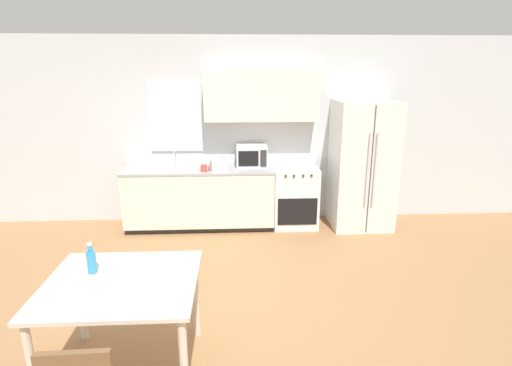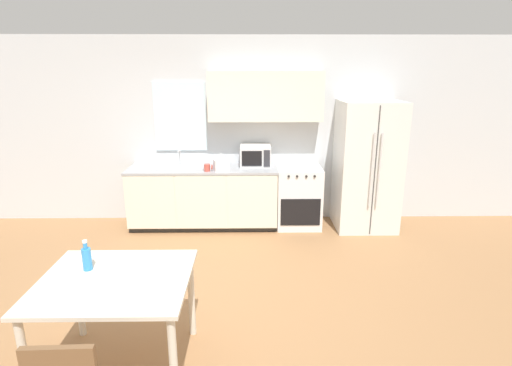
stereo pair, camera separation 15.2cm
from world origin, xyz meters
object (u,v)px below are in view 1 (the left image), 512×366
(dining_table, at_px, (122,294))
(drink_bottle, at_px, (91,261))
(refrigerator, at_px, (362,165))
(coffee_mug, at_px, (204,168))
(microwave, at_px, (252,156))
(oven_range, at_px, (295,196))

(dining_table, bearing_deg, drink_bottle, 150.22)
(refrigerator, xyz_separation_m, drink_bottle, (-2.89, -2.74, -0.04))
(coffee_mug, bearing_deg, microwave, 25.37)
(refrigerator, bearing_deg, microwave, 174.64)
(drink_bottle, bearing_deg, coffee_mug, 75.88)
(coffee_mug, xyz_separation_m, dining_table, (-0.40, -2.72, -0.26))
(oven_range, distance_m, refrigerator, 1.07)
(oven_range, xyz_separation_m, refrigerator, (0.96, -0.06, 0.47))
(microwave, bearing_deg, oven_range, -8.01)
(microwave, bearing_deg, dining_table, -109.37)
(drink_bottle, bearing_deg, microwave, 65.64)
(oven_range, height_order, coffee_mug, coffee_mug)
(microwave, relative_size, coffee_mug, 3.66)
(dining_table, bearing_deg, refrigerator, 47.40)
(drink_bottle, bearing_deg, dining_table, -29.78)
(microwave, relative_size, drink_bottle, 1.82)
(refrigerator, height_order, coffee_mug, refrigerator)
(oven_range, xyz_separation_m, microwave, (-0.63, 0.09, 0.59))
(microwave, distance_m, dining_table, 3.23)
(oven_range, xyz_separation_m, coffee_mug, (-1.29, -0.23, 0.50))
(oven_range, height_order, drink_bottle, drink_bottle)
(drink_bottle, bearing_deg, refrigerator, 43.47)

